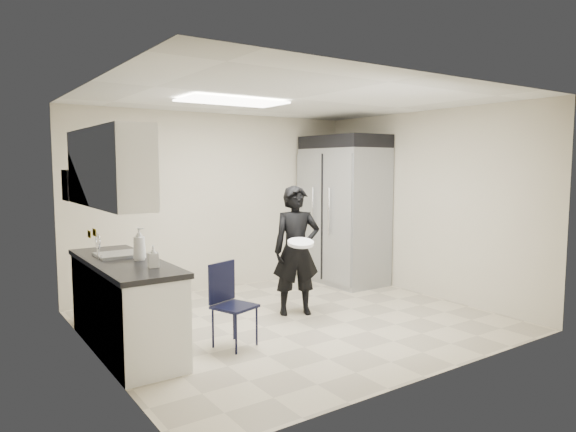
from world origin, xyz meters
TOP-DOWN VIEW (x-y plane):
  - floor at (0.00, 0.00)m, footprint 4.50×4.50m
  - ceiling at (0.00, 0.00)m, footprint 4.50×4.50m
  - back_wall at (0.00, 2.00)m, footprint 4.50×0.00m
  - left_wall at (-2.25, 0.00)m, footprint 0.00×4.00m
  - right_wall at (2.25, 0.00)m, footprint 0.00×4.00m
  - ceiling_panel at (-0.60, 0.40)m, footprint 1.20×0.60m
  - lower_counter at (-1.95, 0.20)m, footprint 0.60×1.90m
  - countertop at (-1.95, 0.20)m, footprint 0.64×1.95m
  - sink at (-1.93, 0.45)m, footprint 0.42×0.40m
  - faucet at (-2.13, 0.45)m, footprint 0.02×0.02m
  - upper_cabinets at (-2.08, 0.20)m, footprint 0.35×1.80m
  - towel_dispenser at (-2.14, 1.35)m, footprint 0.22×0.30m
  - notice_sticker_left at (-2.24, 0.10)m, footprint 0.00×0.12m
  - notice_sticker_right at (-2.24, 0.30)m, footprint 0.00×0.12m
  - commercial_fridge at (1.83, 1.27)m, footprint 0.80×1.35m
  - fridge_compressor at (1.83, 1.27)m, footprint 0.80×1.35m
  - folding_chair at (-1.01, -0.36)m, footprint 0.47×0.47m
  - man_tuxedo at (0.18, 0.23)m, footprint 0.69×0.59m
  - bucket_lid at (0.08, 0.00)m, footprint 0.41×0.41m
  - soap_bottle_a at (-1.82, 0.10)m, footprint 0.17×0.17m
  - soap_bottle_b at (-1.83, -0.32)m, footprint 0.11×0.11m

SIDE VIEW (x-z plane):
  - floor at x=0.00m, z-range 0.00..0.00m
  - folding_chair at x=-1.01m, z-range 0.00..0.83m
  - lower_counter at x=-1.95m, z-range 0.00..0.86m
  - man_tuxedo at x=0.18m, z-range 0.00..1.59m
  - sink at x=-1.93m, z-range 0.80..0.94m
  - countertop at x=-1.95m, z-range 0.86..0.91m
  - bucket_lid at x=0.08m, z-range 0.91..0.95m
  - soap_bottle_b at x=-1.83m, z-range 0.91..1.11m
  - faucet at x=-2.13m, z-range 0.90..1.14m
  - commercial_fridge at x=1.83m, z-range 0.00..2.10m
  - soap_bottle_a at x=-1.82m, z-range 0.91..1.24m
  - notice_sticker_right at x=-2.24m, z-range 1.15..1.21m
  - notice_sticker_left at x=-2.24m, z-range 1.19..1.25m
  - back_wall at x=0.00m, z-range -0.95..3.55m
  - left_wall at x=-2.25m, z-range -0.70..3.30m
  - right_wall at x=2.25m, z-range -0.70..3.30m
  - towel_dispenser at x=-2.14m, z-range 1.45..1.80m
  - upper_cabinets at x=-2.08m, z-range 1.45..2.20m
  - fridge_compressor at x=1.83m, z-range 2.10..2.30m
  - ceiling_panel at x=-0.60m, z-range 2.56..2.58m
  - ceiling at x=0.00m, z-range 2.60..2.60m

